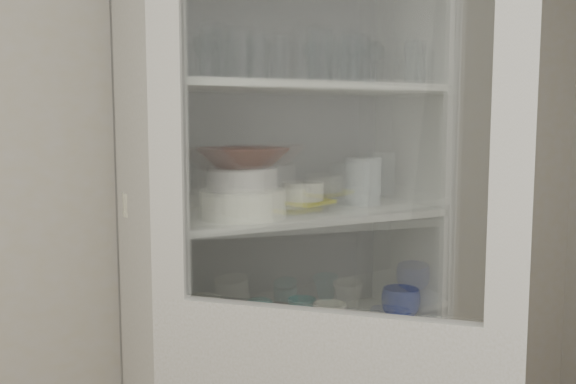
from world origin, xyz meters
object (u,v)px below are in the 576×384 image
plate_stack_back (155,203)px  measuring_cups (215,342)px  grey_bowl_stack (363,181)px  mug_white (330,318)px  goblet_0 (205,57)px  cream_bowl (242,179)px  mug_blue (401,303)px  goblet_3 (374,63)px  terracotta_bowl (242,158)px  pantry_cabinet (280,302)px  white_ramekin (303,191)px  white_canister (202,318)px  goblet_2 (313,61)px  glass_platter (303,206)px  goblet_1 (215,57)px  plate_stack_front (243,203)px  yellow_trivet (303,202)px  mug_teal (302,311)px  teal_jar (260,318)px

plate_stack_back → measuring_cups: size_ratio=1.89×
grey_bowl_stack → mug_white: bearing=-154.5°
goblet_0 → cream_bowl: bearing=-79.5°
mug_blue → mug_white: 0.30m
goblet_3 → mug_white: size_ratio=1.69×
terracotta_bowl → measuring_cups: size_ratio=2.48×
goblet_0 → mug_white: goblet_0 is taller
pantry_cabinet → white_ramekin: pantry_cabinet is taller
goblet_3 → white_canister: (-0.69, -0.07, -0.82)m
goblet_2 → glass_platter: (-0.08, -0.08, -0.47)m
goblet_1 → mug_white: 0.91m
pantry_cabinet → white_canister: 0.28m
goblet_3 → goblet_2: bearing=-169.8°
plate_stack_front → grey_bowl_stack: bearing=9.2°
plate_stack_front → white_ramekin: 0.25m
goblet_2 → white_ramekin: bearing=-134.9°
yellow_trivet → mug_teal: (0.02, 0.04, -0.38)m
goblet_0 → yellow_trivet: size_ratio=1.07×
plate_stack_back → cream_bowl: size_ratio=0.92×
plate_stack_front → white_ramekin: (0.24, 0.07, 0.02)m
cream_bowl → mug_teal: cream_bowl is taller
pantry_cabinet → white_canister: (-0.28, -0.01, -0.01)m
goblet_1 → plate_stack_front: 0.47m
glass_platter → mug_white: size_ratio=3.08×
mug_white → yellow_trivet: bearing=117.8°
goblet_0 → teal_jar: goblet_0 is taller
yellow_trivet → white_canister: yellow_trivet is taller
goblet_0 → white_ramekin: goblet_0 is taller
goblet_1 → teal_jar: bearing=-30.0°
goblet_3 → white_ramekin: size_ratio=1.36×
mug_blue → measuring_cups: size_ratio=1.35×
pantry_cabinet → teal_jar: pantry_cabinet is taller
cream_bowl → goblet_1: bearing=96.9°
terracotta_bowl → mug_blue: size_ratio=1.84×
cream_bowl → measuring_cups: (-0.08, 0.03, -0.50)m
mug_blue → white_canister: (-0.69, 0.12, 0.01)m
mug_blue → white_canister: white_canister is taller
mug_teal → white_canister: white_canister is taller
pantry_cabinet → teal_jar: bearing=-152.2°
goblet_3 → grey_bowl_stack: goblet_3 is taller
mug_blue → white_canister: size_ratio=1.00×
pantry_cabinet → goblet_3: pantry_cabinet is taller
white_canister → pantry_cabinet: bearing=1.9°
glass_platter → white_canister: size_ratio=2.48×
terracotta_bowl → mug_teal: (0.26, 0.11, -0.53)m
goblet_1 → grey_bowl_stack: size_ratio=1.03×
goblet_0 → goblet_2: bearing=-7.7°
goblet_1 → goblet_3: 0.63m
grey_bowl_stack → measuring_cups: grey_bowl_stack is taller
cream_bowl → glass_platter: bearing=16.8°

